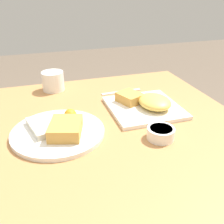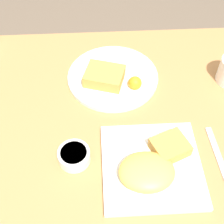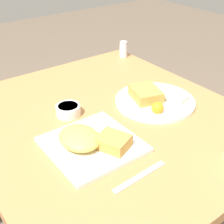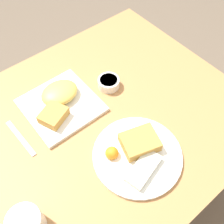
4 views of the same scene
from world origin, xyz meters
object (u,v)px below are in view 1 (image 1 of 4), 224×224
Objects in this scene: plate_square_near at (146,104)px; butter_knife at (121,92)px; sauce_ramekin at (161,133)px; coffee_mug at (53,81)px; plate_oval_far at (59,130)px.

plate_square_near is 1.45× the size of butter_knife.
coffee_mug reaches higher than sauce_ramekin.
plate_square_near is at bearing 97.83° from butter_knife.
plate_square_near is 2.72× the size of coffee_mug.
plate_oval_far is at bearing 176.29° from coffee_mug.
plate_square_near is 0.44m from coffee_mug.
plate_oval_far is 0.39m from coffee_mug.
sauce_ramekin is 0.48× the size of butter_knife.
butter_knife is at bearing -112.62° from coffee_mug.
plate_square_near is at bearing -75.94° from plate_oval_far.
sauce_ramekin is at bearing -151.61° from coffee_mug.
coffee_mug is (0.30, 0.31, 0.02)m from plate_square_near.
sauce_ramekin is at bearing 168.58° from plate_square_near.
plate_square_near is 0.21m from sauce_ramekin.
coffee_mug reaches higher than butter_knife.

